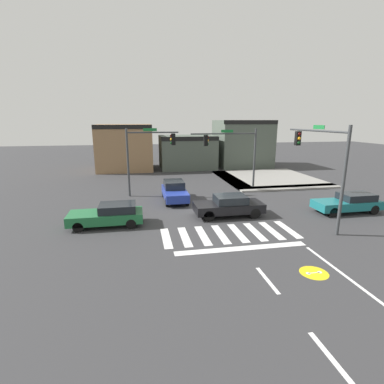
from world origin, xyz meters
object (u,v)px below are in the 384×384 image
at_px(traffic_signal_northeast, 232,147).
at_px(traffic_signal_northwest, 148,149).
at_px(car_green, 109,215).
at_px(car_teal, 349,203).
at_px(car_black, 229,205).
at_px(traffic_signal_southeast, 321,155).
at_px(car_blue, 175,191).

relative_size(traffic_signal_northeast, traffic_signal_northwest, 1.08).
bearing_deg(car_green, car_teal, 178.80).
xyz_separation_m(traffic_signal_northwest, car_green, (-2.69, -6.93, -3.22)).
bearing_deg(traffic_signal_northeast, traffic_signal_northwest, 6.71).
xyz_separation_m(traffic_signal_northwest, car_black, (5.02, -6.50, -3.18)).
height_order(traffic_signal_northeast, car_black, traffic_signal_northeast).
distance_m(traffic_signal_northwest, car_black, 8.81).
xyz_separation_m(traffic_signal_southeast, traffic_signal_northwest, (-9.97, 8.64, -0.32)).
distance_m(car_teal, car_green, 16.14).
bearing_deg(car_green, traffic_signal_northwest, -111.19).
bearing_deg(traffic_signal_northeast, car_black, 70.86).
distance_m(traffic_signal_northeast, car_green, 13.30).
xyz_separation_m(car_blue, car_green, (-4.61, -4.90, -0.09)).
relative_size(traffic_signal_southeast, car_teal, 1.33).
bearing_deg(traffic_signal_northeast, car_blue, 27.37).
xyz_separation_m(car_blue, car_teal, (11.53, -5.24, -0.08)).
height_order(car_blue, car_green, car_blue).
xyz_separation_m(car_teal, car_green, (-16.14, 0.34, -0.01)).
bearing_deg(traffic_signal_southeast, car_green, 82.35).
bearing_deg(traffic_signal_northwest, car_black, -52.36).
distance_m(traffic_signal_northeast, traffic_signal_southeast, 9.83).
relative_size(traffic_signal_northeast, car_blue, 1.47).
bearing_deg(car_blue, traffic_signal_northeast, 117.37).
height_order(car_teal, car_green, car_green).
bearing_deg(car_green, traffic_signal_southeast, 172.35).
bearing_deg(car_teal, car_black, -5.21).
relative_size(traffic_signal_northeast, car_green, 1.39).
bearing_deg(car_black, traffic_signal_southeast, 156.71).
xyz_separation_m(traffic_signal_northwest, car_teal, (13.45, -7.27, -3.21)).
height_order(traffic_signal_southeast, car_green, traffic_signal_southeast).
bearing_deg(car_teal, traffic_signal_southeast, 21.36).
distance_m(traffic_signal_southeast, car_blue, 10.96).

